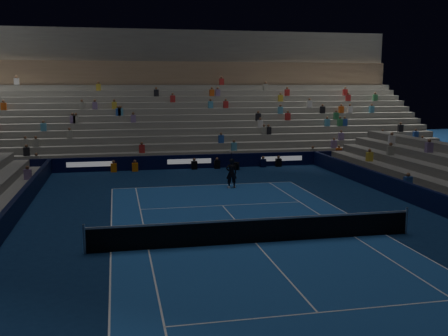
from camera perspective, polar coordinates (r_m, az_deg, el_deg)
name	(u,v)px	position (r m, az deg, el deg)	size (l,w,h in m)	color
ground	(255,243)	(20.46, 3.45, -8.17)	(90.00, 90.00, 0.00)	#0B2147
court_surface	(255,243)	(20.46, 3.45, -8.16)	(10.97, 23.77, 0.01)	#1B4D98
sponsor_barrier_far	(189,162)	(38.11, -3.83, 0.70)	(44.00, 0.25, 1.00)	black
grandstand_main	(174,115)	(47.10, -5.45, 5.81)	(44.00, 15.20, 11.20)	slate
tennis_net	(256,230)	(20.32, 3.47, -6.81)	(12.90, 0.10, 1.10)	#B2B2B7
tennis_player	(231,173)	(30.83, 0.81, -0.57)	(0.65, 0.42, 1.77)	black
broadcast_camera	(236,166)	(37.59, 1.37, 0.24)	(0.54, 0.90, 0.52)	black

